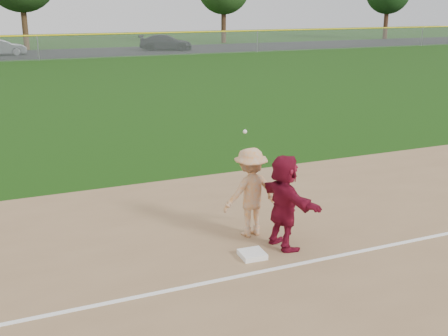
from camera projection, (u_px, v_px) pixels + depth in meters
name	position (u px, v px, depth m)	size (l,w,h in m)	color
ground	(255.00, 253.00, 10.84)	(160.00, 160.00, 0.00)	#163C0B
foul_line	(274.00, 269.00, 10.13)	(60.00, 0.10, 0.01)	white
parking_asphalt	(32.00, 54.00, 51.34)	(120.00, 10.00, 0.01)	black
first_base	(252.00, 254.00, 10.60)	(0.46, 0.46, 0.10)	white
base_runner	(284.00, 202.00, 10.80)	(1.74, 0.55, 1.88)	maroon
car_mid	(1.00, 47.00, 50.09)	(1.49, 4.27, 1.41)	#53565B
car_right	(166.00, 42.00, 55.34)	(2.11, 5.18, 1.50)	black
first_base_play	(250.00, 192.00, 11.39)	(1.26, 0.82, 2.32)	#B0AFB2
outfield_fence	(37.00, 36.00, 45.50)	(110.00, 0.12, 110.00)	#999EA0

